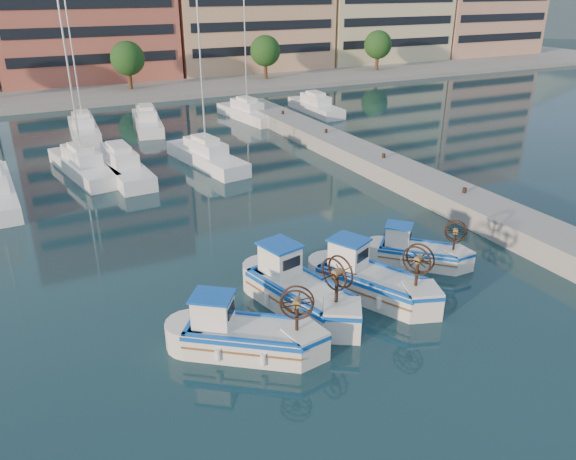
{
  "coord_description": "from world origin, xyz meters",
  "views": [
    {
      "loc": [
        -10.02,
        -16.89,
        12.41
      ],
      "look_at": [
        1.08,
        5.19,
        1.5
      ],
      "focal_mm": 35.0,
      "sensor_mm": 36.0,
      "label": 1
    }
  ],
  "objects_px": {
    "fishing_boat_b": "(298,289)",
    "fishing_boat_a": "(243,333)",
    "fishing_boat_c": "(370,279)",
    "fishing_boat_d": "(416,251)"
  },
  "relations": [
    {
      "from": "fishing_boat_c",
      "to": "fishing_boat_d",
      "type": "bearing_deg",
      "value": -3.12
    },
    {
      "from": "fishing_boat_a",
      "to": "fishing_boat_d",
      "type": "bearing_deg",
      "value": -38.05
    },
    {
      "from": "fishing_boat_b",
      "to": "fishing_boat_c",
      "type": "relative_size",
      "value": 1.05
    },
    {
      "from": "fishing_boat_d",
      "to": "fishing_boat_b",
      "type": "bearing_deg",
      "value": 142.72
    },
    {
      "from": "fishing_boat_b",
      "to": "fishing_boat_d",
      "type": "distance_m",
      "value": 6.99
    },
    {
      "from": "fishing_boat_b",
      "to": "fishing_boat_d",
      "type": "xyz_separation_m",
      "value": [
        6.91,
        1.02,
        -0.21
      ]
    },
    {
      "from": "fishing_boat_d",
      "to": "fishing_boat_c",
      "type": "bearing_deg",
      "value": 156.86
    },
    {
      "from": "fishing_boat_b",
      "to": "fishing_boat_a",
      "type": "bearing_deg",
      "value": -164.23
    },
    {
      "from": "fishing_boat_a",
      "to": "fishing_boat_d",
      "type": "relative_size",
      "value": 1.24
    },
    {
      "from": "fishing_boat_b",
      "to": "fishing_boat_d",
      "type": "height_order",
      "value": "fishing_boat_b"
    }
  ]
}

